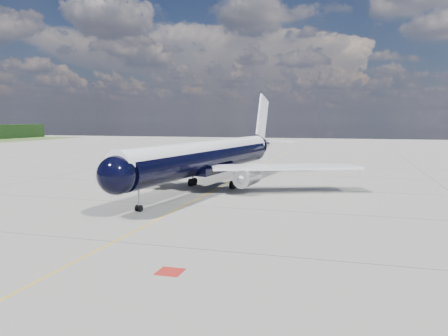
{
  "coord_description": "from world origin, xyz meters",
  "views": [
    {
      "loc": [
        17.27,
        -34.17,
        9.37
      ],
      "look_at": [
        3.82,
        12.34,
        4.0
      ],
      "focal_mm": 35.0,
      "sensor_mm": 36.0,
      "label": 1
    }
  ],
  "objects": [
    {
      "name": "taxiway_centerline",
      "position": [
        0.0,
        25.0,
        0.0
      ],
      "size": [
        0.16,
        160.0,
        0.01
      ],
      "primitive_type": "cube",
      "color": "#DBA50B",
      "rests_on": "ground"
    },
    {
      "name": "ground",
      "position": [
        0.0,
        30.0,
        0.0
      ],
      "size": [
        320.0,
        320.0,
        0.0
      ],
      "primitive_type": "plane",
      "color": "gray",
      "rests_on": "ground"
    },
    {
      "name": "red_marking",
      "position": [
        6.8,
        -10.0,
        0.0
      ],
      "size": [
        1.6,
        1.6,
        0.01
      ],
      "primitive_type": "cube",
      "color": "maroon",
      "rests_on": "ground"
    },
    {
      "name": "main_airliner",
      "position": [
        -1.0,
        23.17,
        4.36
      ],
      "size": [
        39.6,
        48.55,
        14.04
      ],
      "rotation": [
        0.0,
        0.0,
        -0.13
      ],
      "color": "black",
      "rests_on": "ground"
    }
  ]
}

